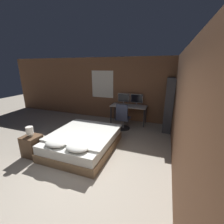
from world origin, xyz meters
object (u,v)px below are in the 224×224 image
at_px(monitor_left, 124,98).
at_px(office_chair, 123,119).
at_px(desk, 129,108).
at_px(keyboard, 127,107).
at_px(computer_mouse, 134,107).
at_px(monitor_right, 137,99).
at_px(bedside_lamp, 30,131).
at_px(bookshelf, 169,103).
at_px(nightstand, 32,146).
at_px(bed, 83,141).

distance_m(monitor_left, office_chair, 1.15).
distance_m(desk, keyboard, 0.23).
bearing_deg(office_chair, computer_mouse, 59.08).
bearing_deg(monitor_right, bedside_lamp, -121.25).
bearing_deg(bookshelf, keyboard, 178.27).
xyz_separation_m(nightstand, bedside_lamp, (0.00, 0.00, 0.44)).
relative_size(bed, keyboard, 5.67).
xyz_separation_m(nightstand, monitor_left, (1.54, 3.47, 0.74)).
distance_m(office_chair, bookshelf, 1.77).
relative_size(office_chair, bookshelf, 0.52).
relative_size(bedside_lamp, keyboard, 0.72).
bearing_deg(bookshelf, bedside_lamp, -138.25).
bearing_deg(desk, office_chair, -92.96).
relative_size(desk, bookshelf, 0.76).
height_order(monitor_right, office_chair, monitor_right).
relative_size(nightstand, bookshelf, 0.29).
relative_size(desk, office_chair, 1.46).
bearing_deg(computer_mouse, office_chair, -120.92).
bearing_deg(computer_mouse, monitor_left, 142.92).
distance_m(monitor_right, computer_mouse, 0.48).
bearing_deg(bed, computer_mouse, 67.07).
xyz_separation_m(desk, bookshelf, (1.54, -0.25, 0.38)).
height_order(nightstand, keyboard, keyboard).
height_order(monitor_left, computer_mouse, monitor_left).
bearing_deg(bookshelf, computer_mouse, 177.90).
xyz_separation_m(monitor_right, bookshelf, (1.26, -0.46, 0.02)).
relative_size(bedside_lamp, computer_mouse, 3.75).
bearing_deg(nightstand, computer_mouse, 55.52).
relative_size(desk, computer_mouse, 21.10).
relative_size(monitor_left, monitor_right, 1.00).
height_order(desk, office_chair, office_chair).
height_order(nightstand, bedside_lamp, bedside_lamp).
xyz_separation_m(bed, nightstand, (-1.12, -0.74, 0.03)).
relative_size(bed, office_chair, 2.04).
relative_size(computer_mouse, bookshelf, 0.04).
bearing_deg(nightstand, keyboard, 59.12).
xyz_separation_m(bed, keyboard, (0.70, 2.31, 0.52)).
bearing_deg(nightstand, office_chair, 54.83).
bearing_deg(monitor_left, bookshelf, -14.27).
height_order(monitor_left, keyboard, monitor_left).
distance_m(monitor_left, computer_mouse, 0.73).
relative_size(bedside_lamp, office_chair, 0.26).
bearing_deg(bookshelf, office_chair, -163.45).
bearing_deg(nightstand, monitor_right, 58.75).
xyz_separation_m(computer_mouse, bookshelf, (1.27, -0.05, 0.27)).
height_order(desk, monitor_right, monitor_right).
height_order(monitor_right, computer_mouse, monitor_right).
height_order(desk, computer_mouse, computer_mouse).
bearing_deg(monitor_right, computer_mouse, -91.23).
bearing_deg(nightstand, monitor_left, 66.00).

